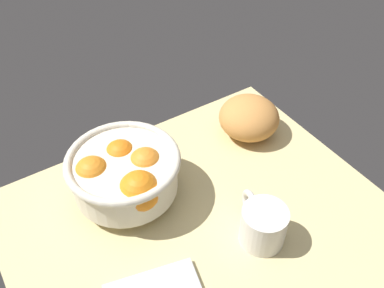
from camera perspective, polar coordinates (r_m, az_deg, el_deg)
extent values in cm
cube|color=#CEBD83|center=(82.02, 1.36, -11.01)|extent=(69.23, 57.99, 3.00)
cylinder|color=beige|center=(84.91, -8.69, -6.17)|extent=(10.03, 10.03, 2.44)
cylinder|color=beige|center=(81.35, -9.05, -3.97)|extent=(19.99, 19.99, 7.17)
torus|color=beige|center=(78.78, -9.33, -2.20)|extent=(21.59, 21.59, 1.60)
sphere|color=orange|center=(82.68, -9.56, -1.58)|extent=(6.50, 6.50, 6.50)
sphere|color=orange|center=(75.87, -7.09, -6.30)|extent=(7.58, 7.58, 7.58)
sphere|color=orange|center=(80.21, -13.20, -3.99)|extent=(6.97, 6.97, 6.97)
sphere|color=orange|center=(80.28, -6.24, -2.79)|extent=(6.80, 6.80, 6.80)
ellipsoid|color=#C98643|center=(95.80, 7.67, 3.55)|extent=(17.95, 17.95, 8.78)
cylinder|color=silver|center=(76.55, 9.56, -10.82)|extent=(8.18, 8.18, 7.60)
torus|color=silver|center=(79.25, 7.83, -7.94)|extent=(2.38, 5.59, 5.46)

